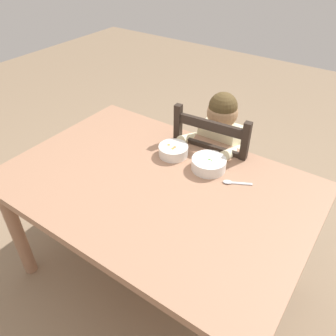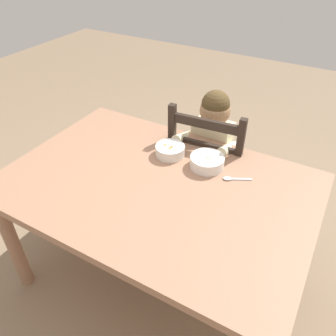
{
  "view_description": "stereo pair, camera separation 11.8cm",
  "coord_description": "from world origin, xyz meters",
  "px_view_note": "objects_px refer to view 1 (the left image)",
  "views": [
    {
      "loc": [
        0.75,
        -0.96,
        1.7
      ],
      "look_at": [
        0.02,
        0.07,
        0.75
      ],
      "focal_mm": 35.95,
      "sensor_mm": 36.0,
      "label": 1
    },
    {
      "loc": [
        0.65,
        -1.03,
        1.7
      ],
      "look_at": [
        0.02,
        0.07,
        0.75
      ],
      "focal_mm": 35.95,
      "sensor_mm": 36.0,
      "label": 2
    }
  ],
  "objects_px": {
    "dining_chair": "(215,172)",
    "child_figure": "(217,147)",
    "bowl_of_peas": "(209,164)",
    "bowl_of_carrots": "(173,150)",
    "dining_table": "(156,196)",
    "spoon": "(232,182)"
  },
  "relations": [
    {
      "from": "child_figure",
      "to": "dining_table",
      "type": "bearing_deg",
      "value": -95.2
    },
    {
      "from": "bowl_of_peas",
      "to": "bowl_of_carrots",
      "type": "relative_size",
      "value": 1.11
    },
    {
      "from": "bowl_of_carrots",
      "to": "child_figure",
      "type": "bearing_deg",
      "value": 70.37
    },
    {
      "from": "dining_chair",
      "to": "spoon",
      "type": "relative_size",
      "value": 6.96
    },
    {
      "from": "child_figure",
      "to": "spoon",
      "type": "distance_m",
      "value": 0.42
    },
    {
      "from": "bowl_of_carrots",
      "to": "spoon",
      "type": "height_order",
      "value": "bowl_of_carrots"
    },
    {
      "from": "dining_table",
      "to": "bowl_of_peas",
      "type": "bearing_deg",
      "value": 56.93
    },
    {
      "from": "dining_table",
      "to": "spoon",
      "type": "height_order",
      "value": "spoon"
    },
    {
      "from": "dining_table",
      "to": "spoon",
      "type": "distance_m",
      "value": 0.37
    },
    {
      "from": "bowl_of_peas",
      "to": "child_figure",
      "type": "bearing_deg",
      "value": 109.63
    },
    {
      "from": "dining_chair",
      "to": "bowl_of_carrots",
      "type": "distance_m",
      "value": 0.43
    },
    {
      "from": "dining_chair",
      "to": "dining_table",
      "type": "bearing_deg",
      "value": -95.61
    },
    {
      "from": "dining_table",
      "to": "bowl_of_carrots",
      "type": "bearing_deg",
      "value": 103.58
    },
    {
      "from": "bowl_of_peas",
      "to": "spoon",
      "type": "distance_m",
      "value": 0.15
    },
    {
      "from": "dining_table",
      "to": "spoon",
      "type": "xyz_separation_m",
      "value": [
        0.3,
        0.2,
        0.09
      ]
    },
    {
      "from": "child_figure",
      "to": "bowl_of_peas",
      "type": "distance_m",
      "value": 0.33
    },
    {
      "from": "child_figure",
      "to": "bowl_of_carrots",
      "type": "distance_m",
      "value": 0.33
    },
    {
      "from": "dining_table",
      "to": "bowl_of_carrots",
      "type": "relative_size",
      "value": 9.42
    },
    {
      "from": "bowl_of_peas",
      "to": "spoon",
      "type": "xyz_separation_m",
      "value": [
        0.14,
        -0.03,
        -0.03
      ]
    },
    {
      "from": "dining_table",
      "to": "bowl_of_peas",
      "type": "xyz_separation_m",
      "value": [
        0.15,
        0.23,
        0.12
      ]
    },
    {
      "from": "dining_table",
      "to": "dining_chair",
      "type": "distance_m",
      "value": 0.56
    },
    {
      "from": "dining_chair",
      "to": "child_figure",
      "type": "height_order",
      "value": "child_figure"
    }
  ]
}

